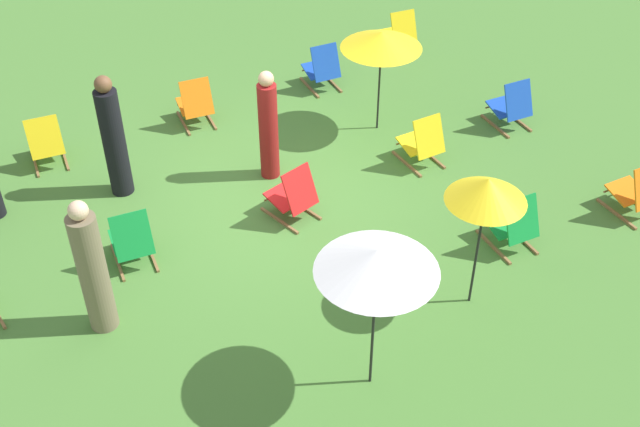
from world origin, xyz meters
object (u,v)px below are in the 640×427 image
(deckchair_10, at_px, (400,34))
(person_3, at_px, (268,127))
(deckchair_4, at_px, (195,104))
(deckchair_5, at_px, (46,143))
(person_0, at_px, (92,270))
(person_2, at_px, (114,139))
(umbrella_0, at_px, (487,190))
(deckchair_6, at_px, (511,106))
(deckchair_1, at_px, (322,68))
(deckchair_12, at_px, (132,240))
(deckchair_0, at_px, (513,224))
(deckchair_7, at_px, (293,195))
(umbrella_1, at_px, (377,261))
(umbrella_2, at_px, (381,40))
(deckchair_11, at_px, (422,142))
(deckchair_3, at_px, (637,192))

(deckchair_10, bearing_deg, person_3, 37.97)
(deckchair_4, distance_m, deckchair_5, 2.39)
(person_0, relative_size, person_2, 0.98)
(deckchair_4, height_order, deckchair_10, same)
(deckchair_10, xyz_separation_m, umbrella_0, (3.39, 5.71, 1.33))
(deckchair_6, xyz_separation_m, umbrella_0, (3.25, 2.66, 1.33))
(deckchair_1, xyz_separation_m, deckchair_12, (4.57, 2.44, 0.00))
(deckchair_0, height_order, deckchair_7, same)
(deckchair_12, relative_size, umbrella_1, 0.43)
(deckchair_7, bearing_deg, umbrella_1, 63.43)
(deckchair_10, xyz_separation_m, umbrella_2, (1.95, 1.91, 1.18))
(deckchair_1, bearing_deg, person_2, 20.78)
(person_3, bearing_deg, deckchair_6, 110.52)
(deckchair_6, xyz_separation_m, umbrella_1, (5.02, 2.99, 1.42))
(umbrella_2, bearing_deg, deckchair_6, 147.80)
(deckchair_1, relative_size, person_0, 0.45)
(deckchair_11, xyz_separation_m, person_2, (4.05, -1.86, 0.52))
(deckchair_12, xyz_separation_m, umbrella_0, (-3.13, 2.95, 1.33))
(deckchair_0, relative_size, deckchair_12, 1.00)
(deckchair_1, height_order, deckchair_12, same)
(person_0, bearing_deg, umbrella_2, 75.20)
(deckchair_4, bearing_deg, deckchair_7, 100.79)
(deckchair_6, bearing_deg, umbrella_0, 47.22)
(deckchair_11, bearing_deg, deckchair_6, -175.15)
(deckchair_12, distance_m, umbrella_2, 4.80)
(deckchair_3, height_order, deckchair_5, same)
(deckchair_1, bearing_deg, deckchair_6, 132.02)
(deckchair_7, xyz_separation_m, deckchair_10, (-4.31, -3.11, 0.00))
(deckchair_4, relative_size, umbrella_1, 0.43)
(deckchair_1, distance_m, person_3, 2.77)
(deckchair_0, bearing_deg, deckchair_12, -22.35)
(deckchair_6, xyz_separation_m, person_3, (3.92, -0.99, 0.46))
(deckchair_5, relative_size, deckchair_7, 1.00)
(deckchair_6, height_order, person_3, person_3)
(deckchair_6, xyz_separation_m, deckchair_12, (6.39, -0.30, 0.00))
(deckchair_6, distance_m, umbrella_0, 4.41)
(person_3, bearing_deg, deckchair_7, 21.11)
(umbrella_0, relative_size, umbrella_2, 1.10)
(deckchair_1, bearing_deg, umbrella_0, 83.46)
(deckchair_4, xyz_separation_m, person_0, (2.96, 3.42, 0.50))
(deckchair_11, distance_m, person_2, 4.49)
(deckchair_4, bearing_deg, person_0, 59.83)
(deckchair_7, relative_size, person_3, 0.48)
(deckchair_0, xyz_separation_m, deckchair_4, (2.06, -5.07, 0.00))
(deckchair_1, distance_m, deckchair_12, 5.18)
(deckchair_7, bearing_deg, deckchair_11, 170.52)
(person_0, height_order, person_2, person_2)
(deckchair_7, bearing_deg, deckchair_6, 170.46)
(deckchair_6, relative_size, person_3, 0.48)
(deckchair_0, xyz_separation_m, umbrella_1, (2.92, 0.81, 1.42))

